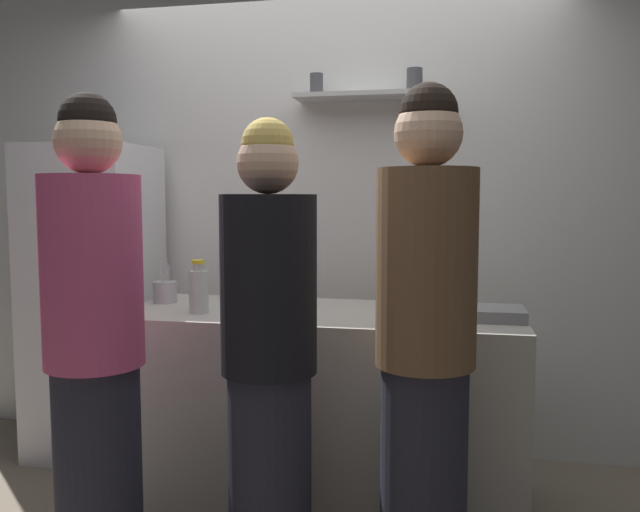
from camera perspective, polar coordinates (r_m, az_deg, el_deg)
back_wall_assembly at (r=3.67m, az=1.21°, el=3.43°), size 4.80×0.32×2.60m
refrigerator at (r=3.78m, az=-19.24°, el=-3.77°), size 0.60×0.60×1.69m
counter at (r=3.05m, az=0.00°, el=-13.22°), size 1.79×0.74×0.90m
baking_pan at (r=2.83m, az=14.19°, el=-4.89°), size 0.34×0.24×0.05m
utensil_holder at (r=3.26m, az=-13.49°, el=-3.07°), size 0.12×0.12×0.22m
wine_bottle_amber_glass at (r=3.32m, az=-7.34°, el=-1.45°), size 0.07×0.07×0.35m
wine_bottle_dark_glass at (r=3.02m, az=-4.50°, el=-2.66°), size 0.06×0.06×0.27m
water_bottle_plastic at (r=2.93m, az=-10.63°, el=-2.94°), size 0.09×0.09×0.24m
person_blonde at (r=2.33m, az=-4.50°, el=-9.14°), size 0.34×0.34×1.69m
person_brown_jacket at (r=2.25m, az=9.23°, el=-8.12°), size 0.34×0.34×1.79m
person_pink_top at (r=2.40m, az=-19.20°, el=-7.87°), size 0.34×0.34×1.77m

